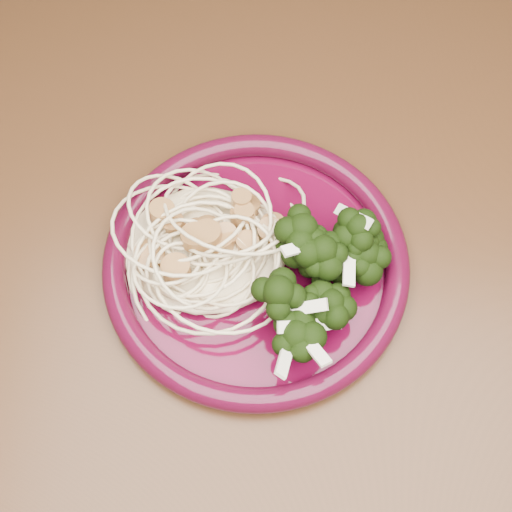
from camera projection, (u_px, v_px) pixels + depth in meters
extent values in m
plane|color=#50361B|center=(259.00, 471.00, 1.22)|extent=(3.50, 3.50, 0.00)
cube|color=#472814|center=(261.00, 306.00, 0.57)|extent=(1.20, 0.80, 0.04)
cylinder|color=#44041D|center=(256.00, 266.00, 0.56)|extent=(0.27, 0.27, 0.01)
torus|color=#44071E|center=(256.00, 262.00, 0.55)|extent=(0.28, 0.28, 0.02)
ellipsoid|color=beige|center=(204.00, 243.00, 0.55)|extent=(0.15, 0.13, 0.03)
ellipsoid|color=black|center=(321.00, 268.00, 0.53)|extent=(0.10, 0.14, 0.04)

